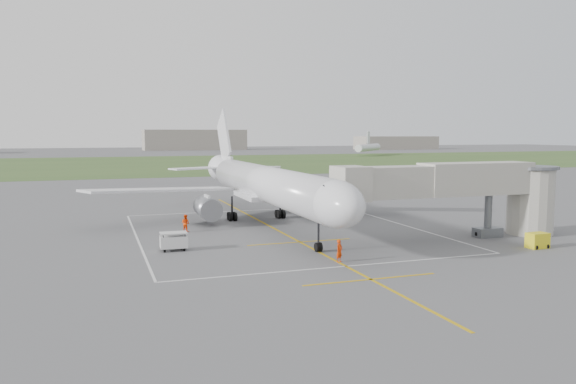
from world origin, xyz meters
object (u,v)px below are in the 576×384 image
object	(u,v)px
ramp_worker_wing	(185,223)
baggage_cart	(174,241)
airliner	(266,184)
jet_bridge	(469,189)
ramp_worker_nose	(339,251)
gpu_unit	(538,241)

from	to	relation	value
ramp_worker_wing	baggage_cart	bearing A→B (deg)	117.80
airliner	ramp_worker_wing	world-z (taller)	airliner
jet_bridge	ramp_worker_nose	bearing A→B (deg)	-162.11
airliner	ramp_worker_nose	world-z (taller)	airliner
airliner	baggage_cart	size ratio (longest dim) A/B	20.32
ramp_worker_nose	ramp_worker_wing	xyz separation A→B (m)	(-9.19, 17.35, 0.01)
airliner	gpu_unit	distance (m)	27.62
jet_bridge	gpu_unit	xyz separation A→B (m)	(2.89, -5.80, -4.08)
airliner	ramp_worker_nose	xyz separation A→B (m)	(0.10, -19.29, -3.51)
gpu_unit	ramp_worker_nose	bearing A→B (deg)	175.55
jet_bridge	ramp_worker_wing	world-z (taller)	jet_bridge
ramp_worker_nose	ramp_worker_wing	distance (m)	19.64
ramp_worker_nose	ramp_worker_wing	world-z (taller)	ramp_worker_wing
jet_bridge	ramp_worker_wing	bearing A→B (deg)	153.62
gpu_unit	baggage_cart	world-z (taller)	baggage_cart
ramp_worker_nose	gpu_unit	bearing A→B (deg)	-31.97
airliner	gpu_unit	xyz separation A→B (m)	(18.61, -20.06, -3.73)
ramp_worker_wing	airliner	bearing A→B (deg)	-125.14
jet_bridge	ramp_worker_wing	xyz separation A→B (m)	(-24.81, 12.31, -3.85)
airliner	baggage_cart	distance (m)	16.13
gpu_unit	ramp_worker_nose	size ratio (longest dim) A/B	1.04
jet_bridge	ramp_worker_nose	world-z (taller)	jet_bridge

